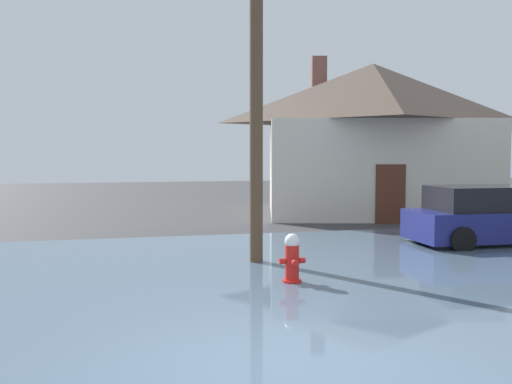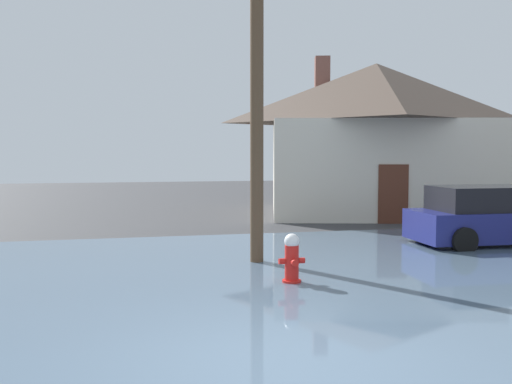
# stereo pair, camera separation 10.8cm
# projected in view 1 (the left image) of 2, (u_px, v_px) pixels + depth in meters

# --- Properties ---
(ground_plane) EXTENTS (80.00, 80.00, 0.10)m
(ground_plane) POSITION_uv_depth(u_px,v_px,m) (286.00, 373.00, 6.24)
(ground_plane) COLOR #38383A
(flood_puddle) EXTENTS (13.26, 13.24, 0.08)m
(flood_puddle) POSITION_uv_depth(u_px,v_px,m) (313.00, 292.00, 9.54)
(flood_puddle) COLOR #4C6075
(flood_puddle) RESTS_ON ground
(fire_hydrant) EXTENTS (0.48, 0.41, 0.95)m
(fire_hydrant) POSITION_uv_depth(u_px,v_px,m) (292.00, 260.00, 10.06)
(fire_hydrant) COLOR red
(fire_hydrant) RESTS_ON ground
(utility_pole) EXTENTS (1.60, 0.28, 8.50)m
(utility_pole) POSITION_uv_depth(u_px,v_px,m) (256.00, 55.00, 11.67)
(utility_pole) COLOR brown
(utility_pole) RESTS_ON ground
(house) EXTENTS (10.13, 9.09, 6.32)m
(house) POSITION_uv_depth(u_px,v_px,m) (372.00, 136.00, 22.05)
(house) COLOR silver
(house) RESTS_ON ground
(parked_car) EXTENTS (4.58, 2.08, 1.54)m
(parked_car) POSITION_uv_depth(u_px,v_px,m) (494.00, 217.00, 14.43)
(parked_car) COLOR navy
(parked_car) RESTS_ON ground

